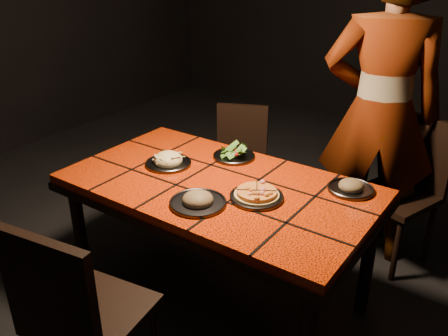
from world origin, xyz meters
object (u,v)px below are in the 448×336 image
Objects in this scene: chair_far_right at (406,181)px; dining_table at (218,196)px; chair_near at (75,311)px; plate_pizza at (257,195)px; chair_far_left at (240,155)px; diner at (380,114)px; plate_pasta at (168,161)px.

dining_table is at bearing -105.22° from chair_far_right.
plate_pizza is (0.29, 0.89, 0.22)m from chair_near.
chair_far_left is at bearing 127.22° from plate_pizza.
chair_far_right is (0.74, 1.96, -0.01)m from chair_near.
diner is (0.55, 1.86, 0.41)m from chair_near.
chair_far_left is at bearing -85.88° from chair_near.
plate_pizza is at bearing -116.69° from chair_near.
chair_far_left is 0.88× the size of chair_far_right.
diner reaches higher than chair_far_left.
dining_table is 0.93m from chair_near.
chair_far_left is (-0.41, 1.82, -0.07)m from chair_near.
dining_table is at bearing 172.55° from plate_pizza.
plate_pizza is at bearing 54.50° from diner.
chair_near is 1.98m from diner.
plate_pizza is at bearing -4.60° from plate_pasta.
dining_table is 5.35× the size of plate_pizza.
chair_near is at bearing -71.22° from plate_pasta.
chair_near reaches higher than chair_far_left.
plate_pasta reaches higher than dining_table.
chair_far_left is 2.73× the size of plate_pizza.
plate_pasta is (-0.61, 0.05, 0.00)m from plate_pizza.
chair_far_right reaches higher than dining_table.
dining_table is 1.10m from diner.
chair_far_left is (-0.45, 0.89, -0.20)m from dining_table.
dining_table is 1.69× the size of chair_near.
chair_far_left is 1.20m from plate_pizza.
diner is at bearing 46.74° from plate_pasta.
chair_near is at bearing -91.75° from chair_far_right.
dining_table is 1.73× the size of chair_far_right.
diner is 1.28m from plate_pasta.
plate_pasta is (-1.06, -1.02, 0.24)m from chair_far_right.
diner reaches higher than chair_near.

